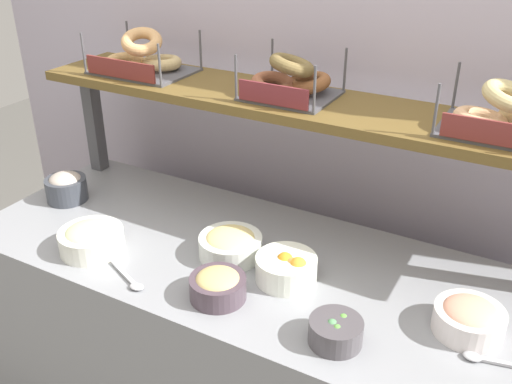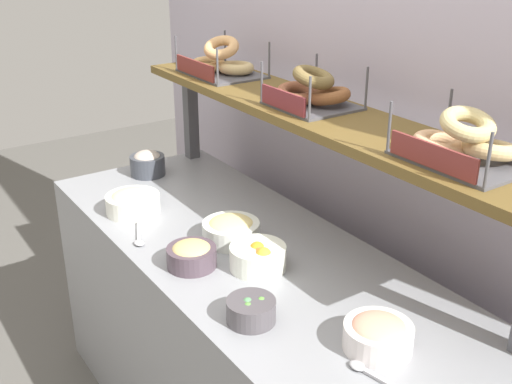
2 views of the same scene
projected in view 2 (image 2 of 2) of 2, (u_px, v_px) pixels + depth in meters
back_wall at (374, 118)px, 2.23m from camera, size 3.02×0.06×2.40m
deli_counter at (246, 351)px, 2.26m from camera, size 1.82×0.70×0.85m
shelf_riser_left at (191, 114)px, 2.79m from camera, size 0.05×0.05×0.40m
upper_shelf at (313, 112)px, 2.06m from camera, size 1.78×0.32×0.03m
bowl_lox_spread at (378, 334)px, 1.57m from camera, size 0.18×0.18×0.09m
bowl_fruit_salad at (258, 257)px, 1.94m from camera, size 0.18×0.18×0.09m
bowl_egg_salad at (231, 229)px, 2.11m from camera, size 0.19×0.19×0.08m
bowl_scallion_spread at (133, 202)px, 2.31m from camera, size 0.20×0.20×0.09m
bowl_hummus at (192, 255)px, 1.95m from camera, size 0.16×0.16×0.08m
bowl_tuna_salad at (147, 163)px, 2.65m from camera, size 0.15×0.15×0.11m
bowl_veggie_mix at (251, 310)px, 1.69m from camera, size 0.13×0.13×0.07m
serving_spoon_near_plate at (371, 374)px, 1.49m from camera, size 0.18×0.05×0.01m
serving_spoon_by_edge at (139, 238)px, 2.13m from camera, size 0.17×0.09×0.01m
bagel_basket_sesame at (221, 63)px, 2.48m from camera, size 0.33×0.26×0.15m
bagel_basket_cinnamon_raisin at (312, 92)px, 2.05m from camera, size 0.28×0.26×0.14m
bagel_basket_plain at (464, 144)px, 1.58m from camera, size 0.31×0.26×0.14m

